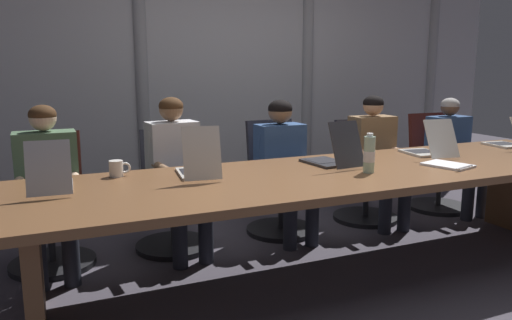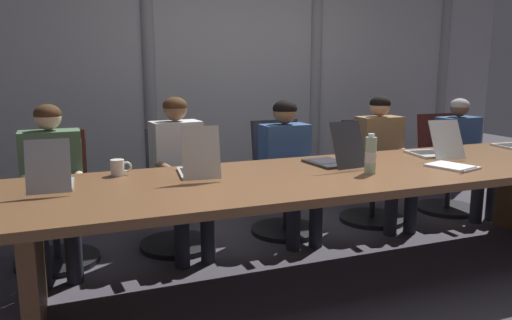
{
  "view_description": "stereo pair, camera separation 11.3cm",
  "coord_description": "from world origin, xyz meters",
  "px_view_note": "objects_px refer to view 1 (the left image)",
  "views": [
    {
      "loc": [
        -1.86,
        -2.72,
        1.43
      ],
      "look_at": [
        -0.62,
        0.08,
        0.84
      ],
      "focal_mm": 34.94,
      "sensor_mm": 36.0,
      "label": 1
    },
    {
      "loc": [
        -1.76,
        -2.77,
        1.43
      ],
      "look_at": [
        -0.62,
        0.08,
        0.84
      ],
      "focal_mm": 34.94,
      "sensor_mm": 36.0,
      "label": 2
    }
  ],
  "objects_px": {
    "person_center": "(285,159)",
    "water_bottle_primary": "(369,155)",
    "spiral_notepad": "(448,165)",
    "laptop_left_mid": "(198,167)",
    "office_chair_left_mid": "(172,203)",
    "office_chair_left_end": "(51,216)",
    "office_chair_right_end": "(437,173)",
    "laptop_right_end": "(511,141)",
    "person_right_mid": "(377,152)",
    "office_chair_center": "(279,190)",
    "laptop_left_end": "(51,181)",
    "laptop_right_mid": "(428,148)",
    "coffee_mug_near": "(117,169)",
    "person_left_end": "(48,180)",
    "laptop_center": "(332,157)",
    "person_right_end": "(455,148)",
    "office_chair_right_mid": "(364,182)",
    "person_left_mid": "(177,167)"
  },
  "relations": [
    {
      "from": "spiral_notepad",
      "to": "laptop_left_mid",
      "type": "bearing_deg",
      "value": 150.58
    },
    {
      "from": "office_chair_left_end",
      "to": "person_right_end",
      "type": "relative_size",
      "value": 0.85
    },
    {
      "from": "laptop_right_end",
      "to": "water_bottle_primary",
      "type": "relative_size",
      "value": 1.8
    },
    {
      "from": "laptop_left_end",
      "to": "laptop_right_mid",
      "type": "xyz_separation_m",
      "value": [
        2.7,
        0.02,
        -0.0
      ]
    },
    {
      "from": "office_chair_left_mid",
      "to": "person_right_mid",
      "type": "height_order",
      "value": "person_right_mid"
    },
    {
      "from": "person_left_end",
      "to": "laptop_left_mid",
      "type": "bearing_deg",
      "value": 51.66
    },
    {
      "from": "person_left_end",
      "to": "office_chair_left_end",
      "type": "bearing_deg",
      "value": 179.25
    },
    {
      "from": "office_chair_left_end",
      "to": "spiral_notepad",
      "type": "xyz_separation_m",
      "value": [
        2.53,
        -1.22,
        0.39
      ]
    },
    {
      "from": "laptop_right_mid",
      "to": "office_chair_right_mid",
      "type": "distance_m",
      "value": 0.95
    },
    {
      "from": "spiral_notepad",
      "to": "laptop_right_end",
      "type": "bearing_deg",
      "value": 3.99
    },
    {
      "from": "office_chair_center",
      "to": "water_bottle_primary",
      "type": "xyz_separation_m",
      "value": [
        0.07,
        -1.17,
        0.5
      ]
    },
    {
      "from": "office_chair_right_end",
      "to": "person_center",
      "type": "xyz_separation_m",
      "value": [
        -1.81,
        -0.16,
        0.3
      ]
    },
    {
      "from": "laptop_right_end",
      "to": "person_left_end",
      "type": "xyz_separation_m",
      "value": [
        -3.64,
        0.66,
        -0.13
      ]
    },
    {
      "from": "office_chair_right_mid",
      "to": "office_chair_left_mid",
      "type": "bearing_deg",
      "value": -83.28
    },
    {
      "from": "laptop_left_mid",
      "to": "office_chair_right_end",
      "type": "relative_size",
      "value": 0.47
    },
    {
      "from": "office_chair_left_end",
      "to": "office_chair_right_mid",
      "type": "height_order",
      "value": "office_chair_left_end"
    },
    {
      "from": "office_chair_left_mid",
      "to": "spiral_notepad",
      "type": "height_order",
      "value": "office_chair_left_mid"
    },
    {
      "from": "laptop_center",
      "to": "water_bottle_primary",
      "type": "distance_m",
      "value": 0.32
    },
    {
      "from": "person_right_mid",
      "to": "person_right_end",
      "type": "xyz_separation_m",
      "value": [
        0.93,
        -0.0,
        -0.03
      ]
    },
    {
      "from": "office_chair_left_mid",
      "to": "person_right_mid",
      "type": "distance_m",
      "value": 1.89
    },
    {
      "from": "laptop_center",
      "to": "person_left_end",
      "type": "bearing_deg",
      "value": 63.16
    },
    {
      "from": "office_chair_left_end",
      "to": "office_chair_center",
      "type": "height_order",
      "value": "office_chair_center"
    },
    {
      "from": "spiral_notepad",
      "to": "office_chair_left_end",
      "type": "bearing_deg",
      "value": 137.8
    },
    {
      "from": "laptop_right_end",
      "to": "office_chair_right_end",
      "type": "distance_m",
      "value": 0.92
    },
    {
      "from": "office_chair_left_mid",
      "to": "person_right_end",
      "type": "height_order",
      "value": "person_right_end"
    },
    {
      "from": "office_chair_center",
      "to": "person_left_end",
      "type": "xyz_separation_m",
      "value": [
        -1.84,
        -0.16,
        0.3
      ]
    },
    {
      "from": "office_chair_right_end",
      "to": "person_center",
      "type": "relative_size",
      "value": 0.83
    },
    {
      "from": "laptop_right_mid",
      "to": "laptop_right_end",
      "type": "xyz_separation_m",
      "value": [
        0.93,
        0.03,
        -0.0
      ]
    },
    {
      "from": "laptop_right_end",
      "to": "person_right_mid",
      "type": "distance_m",
      "value": 1.11
    },
    {
      "from": "office_chair_center",
      "to": "person_left_mid",
      "type": "xyz_separation_m",
      "value": [
        -0.94,
        -0.16,
        0.31
      ]
    },
    {
      "from": "laptop_right_end",
      "to": "person_center",
      "type": "bearing_deg",
      "value": 76.59
    },
    {
      "from": "laptop_right_mid",
      "to": "office_chair_right_mid",
      "type": "relative_size",
      "value": 0.52
    },
    {
      "from": "laptop_center",
      "to": "office_chair_right_end",
      "type": "height_order",
      "value": "laptop_center"
    },
    {
      "from": "laptop_right_end",
      "to": "coffee_mug_near",
      "type": "height_order",
      "value": "laptop_right_end"
    },
    {
      "from": "laptop_right_mid",
      "to": "water_bottle_primary",
      "type": "relative_size",
      "value": 1.87
    },
    {
      "from": "laptop_left_mid",
      "to": "office_chair_right_mid",
      "type": "distance_m",
      "value": 2.1
    },
    {
      "from": "office_chair_center",
      "to": "coffee_mug_near",
      "type": "relative_size",
      "value": 7.19
    },
    {
      "from": "laptop_left_end",
      "to": "person_center",
      "type": "height_order",
      "value": "person_center"
    },
    {
      "from": "office_chair_right_end",
      "to": "person_center",
      "type": "distance_m",
      "value": 1.84
    },
    {
      "from": "water_bottle_primary",
      "to": "coffee_mug_near",
      "type": "xyz_separation_m",
      "value": [
        -1.51,
        0.54,
        -0.07
      ]
    },
    {
      "from": "laptop_left_end",
      "to": "laptop_right_mid",
      "type": "distance_m",
      "value": 2.7
    },
    {
      "from": "office_chair_left_mid",
      "to": "office_chair_left_end",
      "type": "bearing_deg",
      "value": -82.93
    },
    {
      "from": "person_right_mid",
      "to": "coffee_mug_near",
      "type": "distance_m",
      "value": 2.4
    },
    {
      "from": "coffee_mug_near",
      "to": "office_chair_left_end",
      "type": "bearing_deg",
      "value": 122.27
    },
    {
      "from": "laptop_right_mid",
      "to": "water_bottle_primary",
      "type": "distance_m",
      "value": 0.86
    },
    {
      "from": "person_center",
      "to": "water_bottle_primary",
      "type": "distance_m",
      "value": 1.03
    },
    {
      "from": "laptop_center",
      "to": "person_right_end",
      "type": "xyz_separation_m",
      "value": [
        1.86,
        0.7,
        -0.17
      ]
    },
    {
      "from": "person_left_mid",
      "to": "office_chair_center",
      "type": "bearing_deg",
      "value": 94.5
    },
    {
      "from": "office_chair_center",
      "to": "water_bottle_primary",
      "type": "bearing_deg",
      "value": 2.6
    },
    {
      "from": "laptop_right_mid",
      "to": "person_center",
      "type": "height_order",
      "value": "person_center"
    }
  ]
}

